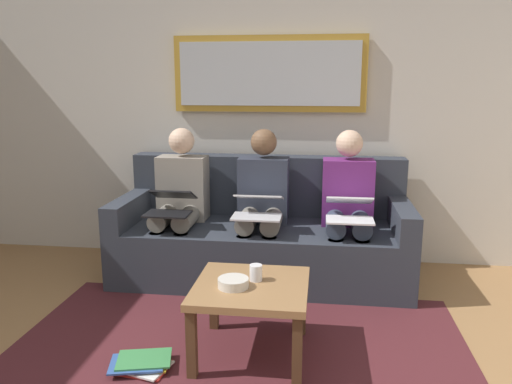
# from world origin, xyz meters

# --- Properties ---
(wall_rear) EXTENTS (6.00, 0.12, 2.60)m
(wall_rear) POSITION_xyz_m (0.00, -2.60, 1.30)
(wall_rear) COLOR beige
(wall_rear) RESTS_ON ground_plane
(area_rug) EXTENTS (2.60, 1.80, 0.01)m
(area_rug) POSITION_xyz_m (0.00, -0.85, 0.00)
(area_rug) COLOR #4C1E23
(area_rug) RESTS_ON ground_plane
(couch) EXTENTS (2.20, 0.90, 0.90)m
(couch) POSITION_xyz_m (0.00, -2.12, 0.31)
(couch) COLOR #2D333D
(couch) RESTS_ON ground_plane
(framed_mirror) EXTENTS (1.55, 0.05, 0.60)m
(framed_mirror) POSITION_xyz_m (0.00, -2.51, 1.55)
(framed_mirror) COLOR #B7892D
(coffee_table) EXTENTS (0.61, 0.61, 0.41)m
(coffee_table) POSITION_xyz_m (-0.08, -0.90, 0.35)
(coffee_table) COLOR olive
(coffee_table) RESTS_ON ground_plane
(cup) EXTENTS (0.07, 0.07, 0.09)m
(cup) POSITION_xyz_m (-0.10, -0.96, 0.46)
(cup) COLOR silver
(cup) RESTS_ON coffee_table
(bowl) EXTENTS (0.17, 0.17, 0.05)m
(bowl) POSITION_xyz_m (0.01, -0.85, 0.44)
(bowl) COLOR beige
(bowl) RESTS_ON coffee_table
(person_left) EXTENTS (0.38, 0.58, 1.14)m
(person_left) POSITION_xyz_m (-0.64, -2.05, 0.61)
(person_left) COLOR #66236B
(person_left) RESTS_ON couch
(laptop_white) EXTENTS (0.32, 0.35, 0.16)m
(laptop_white) POSITION_xyz_m (-0.64, -1.81, 0.63)
(laptop_white) COLOR white
(person_middle) EXTENTS (0.38, 0.58, 1.14)m
(person_middle) POSITION_xyz_m (0.00, -2.05, 0.61)
(person_middle) COLOR #2D3342
(person_middle) RESTS_ON couch
(laptop_silver) EXTENTS (0.34, 0.36, 0.15)m
(laptop_silver) POSITION_xyz_m (0.00, -1.81, 0.63)
(laptop_silver) COLOR silver
(person_right) EXTENTS (0.38, 0.58, 1.14)m
(person_right) POSITION_xyz_m (0.64, -2.05, 0.61)
(person_right) COLOR gray
(person_right) RESTS_ON couch
(laptop_black) EXTENTS (0.32, 0.37, 0.16)m
(laptop_black) POSITION_xyz_m (0.64, -1.82, 0.63)
(laptop_black) COLOR black
(magazine_stack) EXTENTS (0.35, 0.29, 0.05)m
(magazine_stack) POSITION_xyz_m (0.48, -0.67, 0.03)
(magazine_stack) COLOR red
(magazine_stack) RESTS_ON ground_plane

